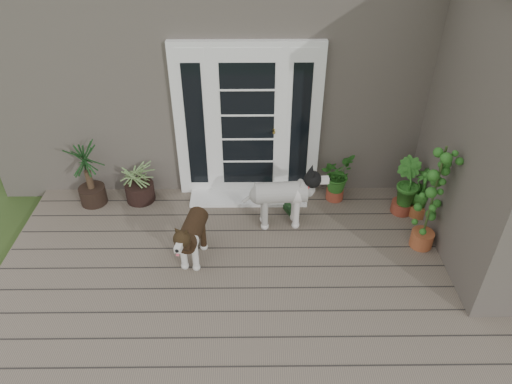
{
  "coord_description": "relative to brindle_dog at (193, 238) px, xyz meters",
  "views": [
    {
      "loc": [
        -0.14,
        -2.9,
        4.02
      ],
      "look_at": [
        -0.1,
        1.75,
        0.7
      ],
      "focal_mm": 33.03,
      "sensor_mm": 36.0,
      "label": 1
    }
  ],
  "objects": [
    {
      "name": "sapling",
      "position": [
        2.75,
        0.2,
        0.41
      ],
      "size": [
        0.47,
        0.47,
        1.45
      ],
      "primitive_type": null,
      "rotation": [
        0.0,
        0.0,
        0.11
      ],
      "color": "#255819",
      "rests_on": "deck"
    },
    {
      "name": "herb_c",
      "position": [
        2.9,
        0.84,
        -0.03
      ],
      "size": [
        0.39,
        0.39,
        0.57
      ],
      "primitive_type": "imported",
      "rotation": [
        0.0,
        0.0,
        4.78
      ],
      "color": "#17511C",
      "rests_on": "deck"
    },
    {
      "name": "deck",
      "position": [
        0.83,
        -0.82,
        -0.38
      ],
      "size": [
        6.2,
        4.6,
        0.12
      ],
      "primitive_type": "cube",
      "color": "#6B5B4C",
      "rests_on": "ground"
    },
    {
      "name": "brindle_dog",
      "position": [
        0.0,
        0.0,
        0.0
      ],
      "size": [
        0.46,
        0.81,
        0.64
      ],
      "primitive_type": null,
      "rotation": [
        0.0,
        0.0,
        2.96
      ],
      "color": "#342112",
      "rests_on": "deck"
    },
    {
      "name": "door_step",
      "position": [
        0.63,
        1.18,
        -0.29
      ],
      "size": [
        1.6,
        0.4,
        0.05
      ],
      "primitive_type": "cube",
      "color": "white",
      "rests_on": "deck"
    },
    {
      "name": "clog_left",
      "position": [
        1.2,
        0.86,
        -0.28
      ],
      "size": [
        0.25,
        0.33,
        0.09
      ],
      "primitive_type": null,
      "rotation": [
        0.0,
        0.0,
        0.42
      ],
      "color": "black",
      "rests_on": "deck"
    },
    {
      "name": "yucca",
      "position": [
        -1.49,
        1.12,
        0.17
      ],
      "size": [
        0.69,
        0.69,
        0.97
      ],
      "primitive_type": null,
      "rotation": [
        0.0,
        0.0,
        0.02
      ],
      "color": "black",
      "rests_on": "deck"
    },
    {
      "name": "door_unit",
      "position": [
        0.63,
        1.38,
        0.76
      ],
      "size": [
        1.9,
        0.14,
        2.15
      ],
      "primitive_type": "cube",
      "color": "white",
      "rests_on": "deck"
    },
    {
      "name": "house_main",
      "position": [
        0.83,
        3.43,
        1.11
      ],
      "size": [
        7.4,
        4.0,
        3.1
      ],
      "primitive_type": "cube",
      "color": "#665E54",
      "rests_on": "ground"
    },
    {
      "name": "spider_plant",
      "position": [
        -0.86,
        1.18,
        0.03
      ],
      "size": [
        0.74,
        0.74,
        0.7
      ],
      "primitive_type": null,
      "rotation": [
        0.0,
        0.0,
        0.15
      ],
      "color": "#91A767",
      "rests_on": "deck"
    },
    {
      "name": "white_dog",
      "position": [
        1.04,
        0.64,
        0.04
      ],
      "size": [
        0.89,
        0.43,
        0.73
      ],
      "primitive_type": null,
      "rotation": [
        0.0,
        0.0,
        -1.51
      ],
      "color": "silver",
      "rests_on": "deck"
    },
    {
      "name": "clog_right",
      "position": [
        0.95,
        1.12,
        -0.28
      ],
      "size": [
        0.27,
        0.28,
        0.08
      ],
      "primitive_type": null,
      "rotation": [
        0.0,
        0.0,
        -0.71
      ],
      "color": "#16371E",
      "rests_on": "deck"
    },
    {
      "name": "herb_b",
      "position": [
        2.68,
        0.87,
        -0.03
      ],
      "size": [
        0.51,
        0.51,
        0.59
      ],
      "primitive_type": "imported",
      "rotation": [
        0.0,
        0.0,
        1.98
      ],
      "color": "#1B6122",
      "rests_on": "deck"
    },
    {
      "name": "herb_a",
      "position": [
        1.83,
        1.18,
        -0.03
      ],
      "size": [
        0.61,
        0.61,
        0.58
      ],
      "primitive_type": "imported",
      "rotation": [
        0.0,
        0.0,
        1.11
      ],
      "color": "#1F5117",
      "rests_on": "deck"
    }
  ]
}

